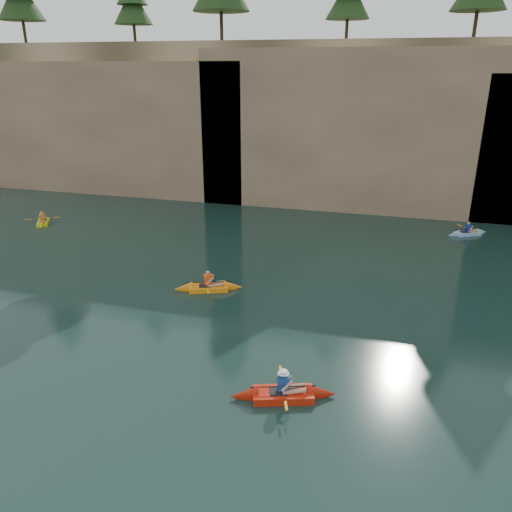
# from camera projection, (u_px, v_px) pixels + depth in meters

# --- Properties ---
(ground) EXTENTS (160.00, 160.00, 0.00)m
(ground) POSITION_uv_depth(u_px,v_px,m) (254.00, 384.00, 16.62)
(ground) COLOR black
(ground) RESTS_ON ground
(cliff) EXTENTS (70.00, 16.00, 12.00)m
(cliff) POSITION_uv_depth(u_px,v_px,m) (352.00, 115.00, 41.44)
(cliff) COLOR tan
(cliff) RESTS_ON ground
(cliff_slab_west) EXTENTS (26.00, 2.40, 10.56)m
(cliff_slab_west) POSITION_uv_depth(u_px,v_px,m) (91.00, 126.00, 40.03)
(cliff_slab_west) COLOR #9B7E5E
(cliff_slab_west) RESTS_ON ground
(cliff_slab_center) EXTENTS (24.00, 2.40, 11.40)m
(cliff_slab_center) POSITION_uv_depth(u_px,v_px,m) (370.00, 130.00, 34.39)
(cliff_slab_center) COLOR #9B7E5E
(cliff_slab_center) RESTS_ON ground
(sea_cave_west) EXTENTS (4.50, 1.00, 4.00)m
(sea_cave_west) POSITION_uv_depth(u_px,v_px,m) (113.00, 170.00, 40.13)
(sea_cave_west) COLOR black
(sea_cave_west) RESTS_ON ground
(sea_cave_center) EXTENTS (3.50, 1.00, 3.20)m
(sea_cave_center) POSITION_uv_depth(u_px,v_px,m) (282.00, 185.00, 36.78)
(sea_cave_center) COLOR black
(sea_cave_center) RESTS_ON ground
(sea_cave_east) EXTENTS (5.00, 1.00, 4.50)m
(sea_cave_east) POSITION_uv_depth(u_px,v_px,m) (488.00, 188.00, 33.06)
(sea_cave_east) COLOR black
(sea_cave_east) RESTS_ON ground
(main_kayaker) EXTENTS (3.48, 2.23, 1.27)m
(main_kayaker) POSITION_uv_depth(u_px,v_px,m) (283.00, 394.00, 15.84)
(main_kayaker) COLOR red
(main_kayaker) RESTS_ON ground
(kayaker_orange) EXTENTS (3.27, 2.29, 1.23)m
(kayaker_orange) POSITION_uv_depth(u_px,v_px,m) (208.00, 287.00, 23.44)
(kayaker_orange) COLOR orange
(kayaker_orange) RESTS_ON ground
(kayaker_yellow) EXTENTS (1.90, 2.61, 1.08)m
(kayaker_yellow) POSITION_uv_depth(u_px,v_px,m) (43.00, 222.00, 33.20)
(kayaker_yellow) COLOR yellow
(kayaker_yellow) RESTS_ON ground
(kayaker_ltblue_mid) EXTENTS (2.69, 1.93, 1.04)m
(kayaker_ltblue_mid) POSITION_uv_depth(u_px,v_px,m) (467.00, 233.00, 31.06)
(kayaker_ltblue_mid) COLOR #81B0D7
(kayaker_ltblue_mid) RESTS_ON ground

